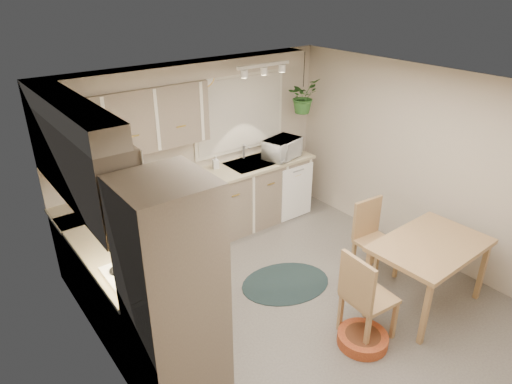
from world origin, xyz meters
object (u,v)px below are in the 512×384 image
Objects in this scene: chair_back at (377,241)px; braided_rug at (285,283)px; pet_bed at (362,339)px; dining_table at (426,274)px; chair_left at (370,295)px; microwave at (282,146)px.

chair_back is 0.88× the size of braided_rug.
braided_rug is 1.21m from pet_bed.
dining_table is at bearing 94.86° from chair_back.
braided_rug is (-0.11, 1.13, -0.49)m from chair_left.
dining_table is at bearing -49.93° from braided_rug.
chair_left is at bearing 30.19° from pet_bed.
dining_table is at bearing -105.05° from microwave.
microwave is at bearing 67.18° from pet_bed.
braided_rug is (-0.99, 1.18, -0.39)m from dining_table.
dining_table is 1.31× the size of chair_back.
dining_table is 2.37× the size of microwave.
pet_bed is at bearing -178.29° from dining_table.
chair_back is (0.88, 0.63, -0.02)m from chair_left.
chair_left is 0.91× the size of braided_rug.
pet_bed is at bearing 39.16° from chair_back.
braided_rug is at bearing 88.84° from pet_bed.
microwave is at bearing -87.93° from chair_back.
chair_left reaches higher than dining_table.
dining_table is 1.27× the size of chair_left.
microwave reaches higher than pet_bed.
pet_bed is (-1.01, -0.70, -0.42)m from chair_back.
microwave is (0.95, 2.50, 0.63)m from chair_left.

